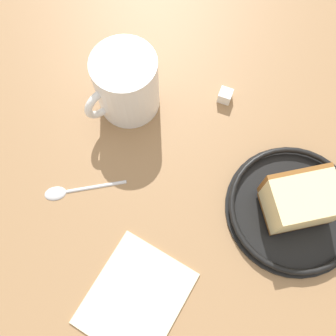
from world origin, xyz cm
name	(u,v)px	position (x,y,z in cm)	size (l,w,h in cm)	color
ground_plane	(202,180)	(0.00, 0.00, -1.80)	(147.18, 147.18, 3.60)	#936D47
small_plate	(293,208)	(-11.88, -4.49, 0.82)	(17.96, 17.96, 1.68)	black
cake_slice	(300,200)	(-11.65, -4.65, 3.98)	(9.95, 10.46, 6.12)	brown
tea_mug	(126,85)	(15.75, -1.07, 4.97)	(8.85, 11.54, 9.81)	white
teaspoon	(67,191)	(12.05, 14.47, 0.35)	(7.77, 9.83, 0.80)	silver
folded_napkin	(136,298)	(-4.55, 17.88, 0.30)	(10.99, 13.09, 0.60)	beige
sugar_cube	(225,96)	(5.80, -11.34, 0.93)	(1.87, 1.87, 1.87)	white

